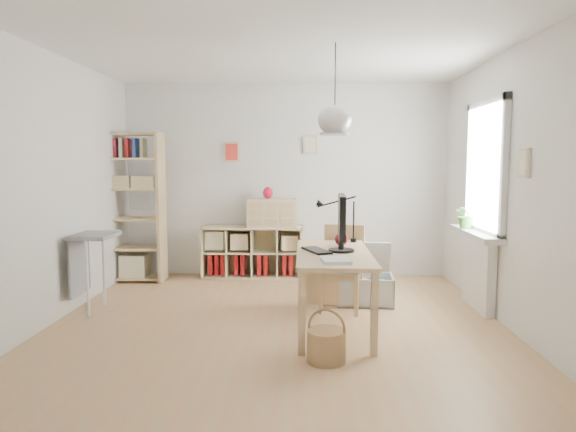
{
  "coord_description": "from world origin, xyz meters",
  "views": [
    {
      "loc": [
        0.26,
        -5.0,
        1.61
      ],
      "look_at": [
        0.1,
        0.3,
        1.05
      ],
      "focal_mm": 32.0,
      "sensor_mm": 36.0,
      "label": 1
    }
  ],
  "objects_px": {
    "tall_bookshelf": "(133,201)",
    "drawer_chest": "(272,213)",
    "monitor": "(342,220)",
    "chair": "(342,262)",
    "storage_chest": "(365,284)",
    "cube_shelf": "(251,256)",
    "desk": "(333,262)"
  },
  "relations": [
    {
      "from": "tall_bookshelf",
      "to": "drawer_chest",
      "type": "relative_size",
      "value": 2.96
    },
    {
      "from": "monitor",
      "to": "drawer_chest",
      "type": "height_order",
      "value": "monitor"
    },
    {
      "from": "chair",
      "to": "storage_chest",
      "type": "distance_m",
      "value": 0.5
    },
    {
      "from": "cube_shelf",
      "to": "chair",
      "type": "xyz_separation_m",
      "value": [
        1.16,
        -1.55,
        0.22
      ]
    },
    {
      "from": "desk",
      "to": "cube_shelf",
      "type": "height_order",
      "value": "desk"
    },
    {
      "from": "chair",
      "to": "storage_chest",
      "type": "bearing_deg",
      "value": 55.61
    },
    {
      "from": "desk",
      "to": "monitor",
      "type": "relative_size",
      "value": 2.39
    },
    {
      "from": "storage_chest",
      "to": "monitor",
      "type": "bearing_deg",
      "value": -106.67
    },
    {
      "from": "storage_chest",
      "to": "monitor",
      "type": "distance_m",
      "value": 1.29
    },
    {
      "from": "cube_shelf",
      "to": "tall_bookshelf",
      "type": "distance_m",
      "value": 1.77
    },
    {
      "from": "tall_bookshelf",
      "to": "storage_chest",
      "type": "relative_size",
      "value": 2.65
    },
    {
      "from": "chair",
      "to": "storage_chest",
      "type": "relative_size",
      "value": 1.22
    },
    {
      "from": "tall_bookshelf",
      "to": "chair",
      "type": "relative_size",
      "value": 2.18
    },
    {
      "from": "chair",
      "to": "tall_bookshelf",
      "type": "bearing_deg",
      "value": 167.76
    },
    {
      "from": "chair",
      "to": "drawer_chest",
      "type": "xyz_separation_m",
      "value": [
        -0.86,
        1.51,
        0.39
      ]
    },
    {
      "from": "tall_bookshelf",
      "to": "cube_shelf",
      "type": "bearing_deg",
      "value": 10.19
    },
    {
      "from": "cube_shelf",
      "to": "storage_chest",
      "type": "xyz_separation_m",
      "value": [
        1.45,
        -1.28,
        -0.08
      ]
    },
    {
      "from": "chair",
      "to": "storage_chest",
      "type": "height_order",
      "value": "chair"
    },
    {
      "from": "tall_bookshelf",
      "to": "desk",
      "type": "bearing_deg",
      "value": -37.01
    },
    {
      "from": "drawer_chest",
      "to": "storage_chest",
      "type": "bearing_deg",
      "value": -47.74
    },
    {
      "from": "drawer_chest",
      "to": "tall_bookshelf",
      "type": "bearing_deg",
      "value": -173.32
    },
    {
      "from": "desk",
      "to": "chair",
      "type": "height_order",
      "value": "chair"
    },
    {
      "from": "chair",
      "to": "drawer_chest",
      "type": "relative_size",
      "value": 1.36
    },
    {
      "from": "monitor",
      "to": "drawer_chest",
      "type": "relative_size",
      "value": 0.93
    },
    {
      "from": "desk",
      "to": "storage_chest",
      "type": "xyz_separation_m",
      "value": [
        0.43,
        0.95,
        -0.44
      ]
    },
    {
      "from": "tall_bookshelf",
      "to": "monitor",
      "type": "relative_size",
      "value": 3.18
    },
    {
      "from": "desk",
      "to": "monitor",
      "type": "height_order",
      "value": "monitor"
    },
    {
      "from": "tall_bookshelf",
      "to": "chair",
      "type": "height_order",
      "value": "tall_bookshelf"
    },
    {
      "from": "cube_shelf",
      "to": "monitor",
      "type": "bearing_deg",
      "value": -63.36
    },
    {
      "from": "storage_chest",
      "to": "monitor",
      "type": "xyz_separation_m",
      "value": [
        -0.35,
        -0.91,
        0.84
      ]
    },
    {
      "from": "cube_shelf",
      "to": "drawer_chest",
      "type": "relative_size",
      "value": 2.07
    },
    {
      "from": "tall_bookshelf",
      "to": "monitor",
      "type": "height_order",
      "value": "tall_bookshelf"
    }
  ]
}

